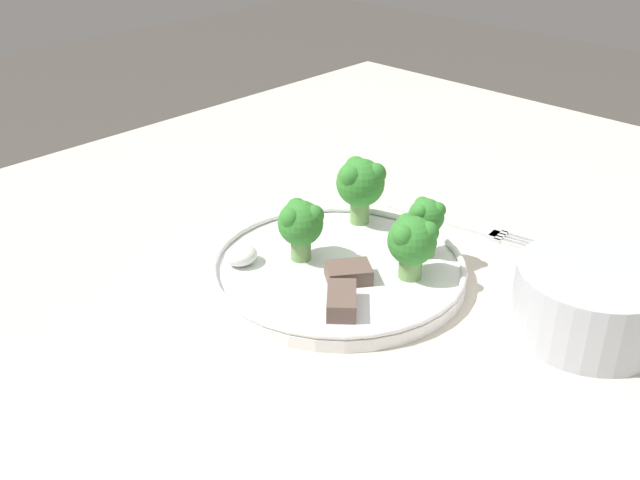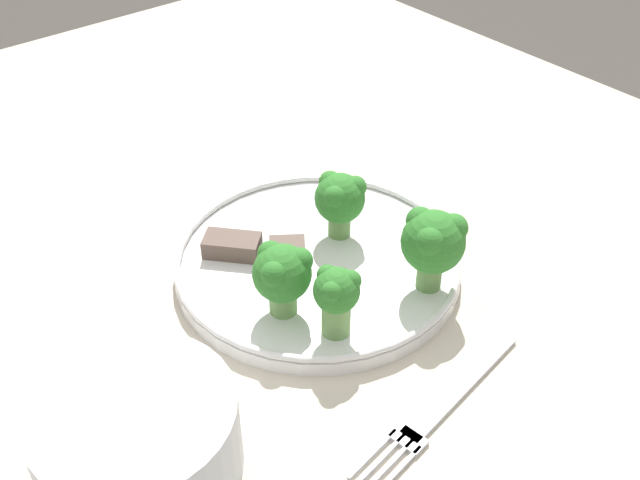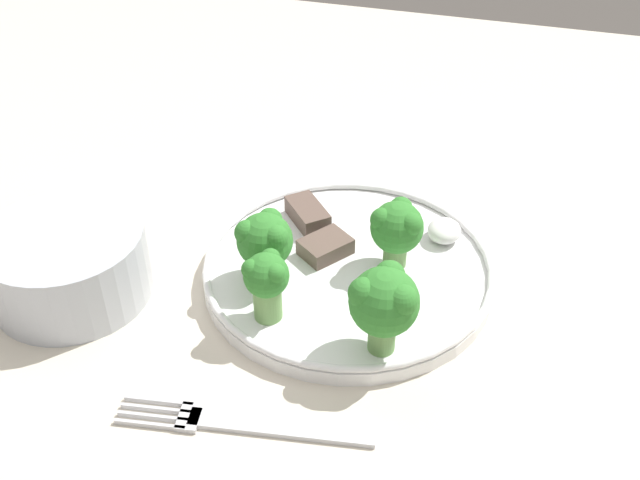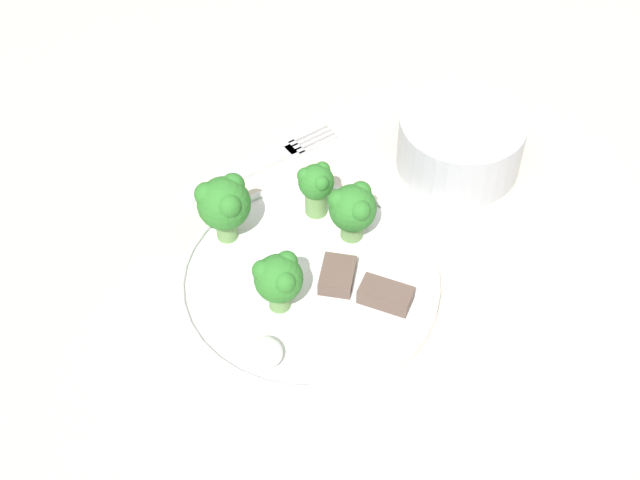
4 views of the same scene
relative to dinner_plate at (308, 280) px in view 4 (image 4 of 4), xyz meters
name	(u,v)px [view 4 (image 4 of 4)]	position (x,y,z in m)	size (l,w,h in m)	color
table	(405,302)	(0.00, 0.11, -0.09)	(1.22, 1.19, 0.74)	beige
dinner_plate	(308,280)	(0.00, 0.00, 0.00)	(0.24, 0.24, 0.02)	white
fork	(262,164)	(-0.16, 0.03, -0.01)	(0.04, 0.18, 0.00)	silver
cream_bowl	(460,144)	(-0.08, 0.21, 0.02)	(0.13, 0.13, 0.06)	#B7BCC6
broccoli_floret_near_rim_left	(316,185)	(-0.07, 0.04, 0.04)	(0.04, 0.03, 0.06)	#709E56
broccoli_floret_center_left	(353,208)	(-0.03, 0.06, 0.04)	(0.05, 0.04, 0.06)	#709E56
broccoli_floret_back_left	(278,279)	(0.02, -0.04, 0.04)	(0.04, 0.04, 0.06)	#709E56
broccoli_floret_front_left	(224,203)	(-0.08, -0.05, 0.05)	(0.05, 0.05, 0.07)	#709E56
meat_slice_front_slice	(337,275)	(0.01, 0.02, 0.01)	(0.05, 0.05, 0.01)	brown
meat_slice_middle_slice	(386,295)	(0.05, 0.05, 0.01)	(0.05, 0.05, 0.02)	brown
sauce_dollop	(266,352)	(0.06, -0.07, 0.01)	(0.03, 0.03, 0.02)	white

